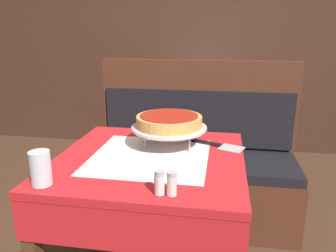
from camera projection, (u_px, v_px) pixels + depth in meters
dining_table_front at (151, 180)px, 1.40m from camera, size 0.77×0.77×0.75m
dining_table_rear at (202, 98)px, 3.04m from camera, size 0.72×0.72×0.76m
booth_bench at (194, 174)px, 2.23m from camera, size 1.34×0.51×1.06m
back_wall_panel at (197, 36)px, 3.37m from camera, size 6.00×0.04×2.40m
pizza_pan_stand at (169, 129)px, 1.46m from camera, size 0.34×0.34×0.09m
deep_dish_pizza at (169, 121)px, 1.45m from camera, size 0.29×0.29×0.05m
pizza_server at (216, 145)px, 1.48m from camera, size 0.27×0.15×0.01m
water_glass_near at (41, 168)px, 1.09m from camera, size 0.07×0.07×0.12m
salt_shaker at (159, 183)px, 1.04m from camera, size 0.03×0.03×0.08m
pepper_shaker at (172, 184)px, 1.03m from camera, size 0.03×0.03×0.08m
napkin_holder at (153, 123)px, 1.68m from camera, size 0.10×0.05×0.09m
condiment_caddy at (191, 82)px, 3.01m from camera, size 0.12×0.12×0.17m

